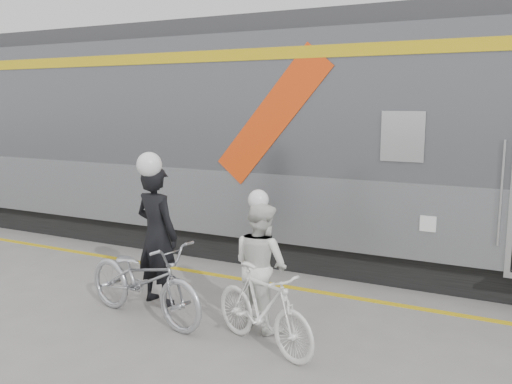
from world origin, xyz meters
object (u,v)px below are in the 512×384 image
Objects in this scene: man at (157,235)px; bicycle_right at (263,309)px; bicycle_left at (144,280)px; woman at (261,265)px.

man is 2.06m from bicycle_right.
bicycle_left is 1.28× the size of woman.
woman is at bearing -171.83° from man.
woman is at bearing -60.42° from bicycle_left.
woman is at bearing 51.35° from bicycle_right.
woman is 0.70m from bicycle_right.
man reaches higher than bicycle_right.
bicycle_left reaches higher than bicycle_right.
bicycle_left is (0.20, -0.55, -0.43)m from man.
bicycle_left is 1.27× the size of bicycle_right.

